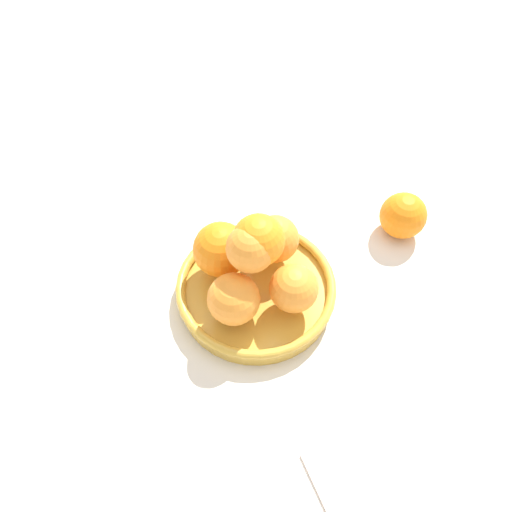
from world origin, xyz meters
name	(u,v)px	position (x,y,z in m)	size (l,w,h in m)	color
ground_plane	(256,295)	(0.00, 0.00, 0.00)	(4.00, 4.00, 0.00)	silver
fruit_bowl	(256,289)	(0.00, 0.00, 0.02)	(0.24, 0.24, 0.04)	gold
orange_pile	(252,260)	(-0.01, 0.00, 0.09)	(0.20, 0.19, 0.13)	orange
stray_orange	(403,216)	(0.09, 0.26, 0.04)	(0.08, 0.08, 0.08)	orange
napkin_folded	(374,485)	(0.29, -0.11, 0.00)	(0.13, 0.13, 0.01)	beige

